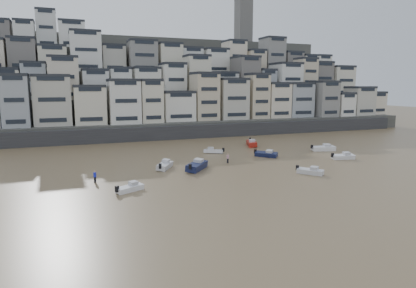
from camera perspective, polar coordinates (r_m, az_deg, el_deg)
name	(u,v)px	position (r m, az deg, el deg)	size (l,w,h in m)	color
ground	(282,236)	(35.91, 11.33, -13.71)	(400.00, 400.00, 0.00)	brown
harbor_wall	(181,132)	(97.74, -4.19, 1.85)	(140.00, 3.00, 3.50)	#38383A
hillside	(161,88)	(136.69, -7.23, 8.53)	(141.04, 66.00, 50.00)	#4C4C47
boat_c	(197,164)	(61.43, -1.73, -3.16)	(6.41, 2.10, 1.75)	#141B40
boat_g	(323,147)	(82.96, 17.34, -0.49)	(5.55, 1.82, 1.51)	silver
boat_f	(165,164)	(62.59, -6.66, -3.14)	(5.23, 1.71, 1.43)	silver
boat_d	(343,156)	(74.61, 20.09, -1.73)	(4.72, 1.54, 1.29)	silver
boat_h	(214,150)	(76.46, 0.86, -0.98)	(4.35, 1.42, 1.19)	silver
boat_j	(130,187)	(50.05, -11.94, -6.51)	(4.21, 1.38, 1.15)	white
boat_e	(266,154)	(73.30, 8.94, -1.47)	(4.79, 1.57, 1.31)	#141B3F
boat_i	(252,142)	(86.25, 6.72, 0.27)	(6.32, 2.07, 1.72)	maroon
boat_b	(310,170)	(60.49, 15.46, -3.94)	(4.44, 1.45, 1.21)	silver
person_blue	(95,177)	(55.69, -17.01, -4.82)	(0.44, 0.44, 1.74)	#1A24CA
person_pink	(228,158)	(66.66, 3.06, -2.22)	(0.44, 0.44, 1.74)	#B98294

